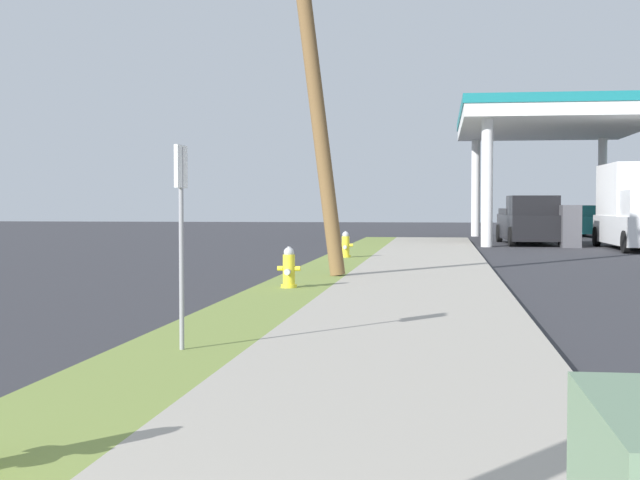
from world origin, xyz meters
name	(u,v)px	position (x,y,z in m)	size (l,w,h in m)	color
fire_hydrant_second	(289,270)	(0.68, 14.60, 0.45)	(0.42, 0.38, 0.74)	yellow
fire_hydrant_third	(346,246)	(0.72, 24.06, 0.45)	(0.42, 0.37, 0.74)	yellow
utility_pole_midground	(313,71)	(0.72, 17.39, 4.42)	(1.91, 0.48, 8.43)	brown
street_sign_post	(181,204)	(0.74, 7.55, 1.63)	(0.05, 0.36, 2.12)	gray
car_teal_by_near_pump	(575,222)	(10.22, 46.23, 0.72)	(2.23, 4.62, 1.57)	#197075
truck_white_at_forecourt	(637,208)	(10.39, 32.28, 1.49)	(2.19, 6.42, 3.11)	white
truck_black_on_apron	(529,222)	(6.96, 36.01, 0.91)	(2.36, 5.49, 1.97)	black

